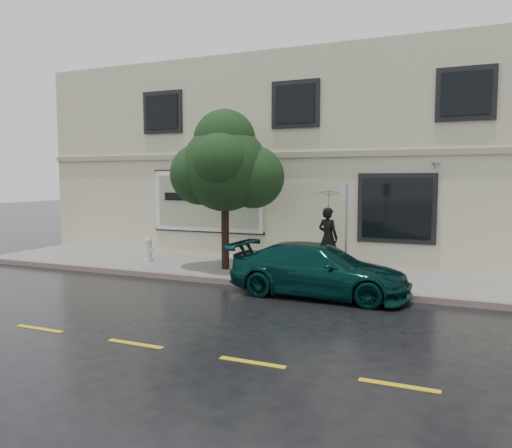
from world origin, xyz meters
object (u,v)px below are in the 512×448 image
at_px(car, 319,270).
at_px(street_tree, 225,169).
at_px(pedestrian, 328,237).
at_px(fire_hydrant, 148,250).

xyz_separation_m(car, street_tree, (-3.34, 1.60, 2.50)).
height_order(pedestrian, fire_hydrant, pedestrian).
distance_m(pedestrian, fire_hydrant, 5.78).
height_order(car, street_tree, street_tree).
bearing_deg(pedestrian, fire_hydrant, 32.75).
height_order(pedestrian, street_tree, street_tree).
bearing_deg(fire_hydrant, street_tree, 10.11).
distance_m(street_tree, fire_hydrant, 3.89).
relative_size(street_tree, fire_hydrant, 5.48).
bearing_deg(car, street_tree, 65.89).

